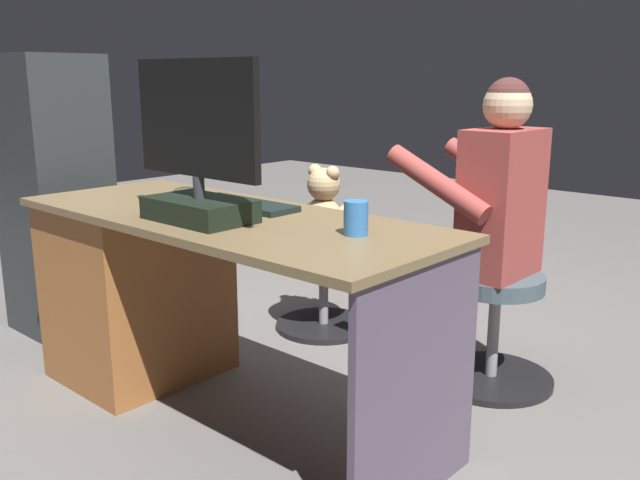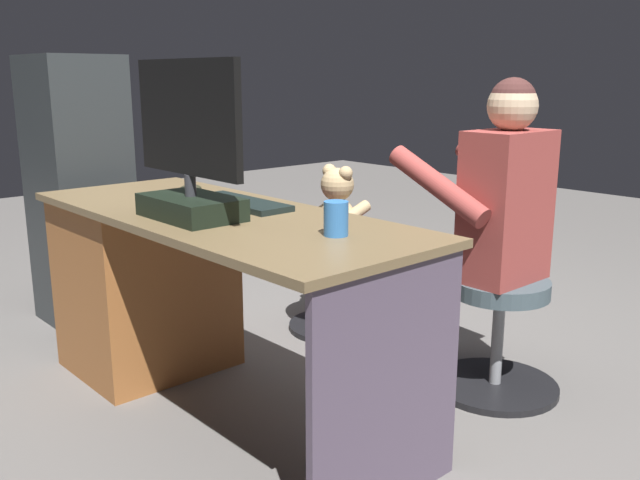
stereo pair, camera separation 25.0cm
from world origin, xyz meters
name	(u,v)px [view 2 (the right image)]	position (x,y,z in m)	size (l,w,h in m)	color
ground_plane	(310,376)	(0.00, 0.00, 0.00)	(10.00, 10.00, 0.00)	#615D5B
desk	(160,280)	(0.42, 0.40, 0.38)	(1.59, 0.62, 0.71)	brown
monitor	(190,163)	(-0.03, 0.52, 0.89)	(0.54, 0.21, 0.49)	black
keyboard	(241,203)	(0.04, 0.28, 0.72)	(0.42, 0.14, 0.02)	black
computer_mouse	(190,189)	(0.37, 0.28, 0.73)	(0.06, 0.10, 0.04)	#2E2E1F
cup	(336,219)	(-0.51, 0.35, 0.76)	(0.07, 0.07, 0.10)	#3372BF
tv_remote	(168,205)	(0.18, 0.48, 0.72)	(0.04, 0.15, 0.02)	black
office_chair_teddy	(337,277)	(0.31, -0.44, 0.25)	(0.44, 0.44, 0.43)	black
teddy_bear	(339,206)	(0.31, -0.45, 0.58)	(0.23, 0.23, 0.34)	tan
visitor_chair	(498,330)	(-0.55, -0.45, 0.23)	(0.47, 0.47, 0.43)	black
person	(487,214)	(-0.47, -0.44, 0.66)	(0.50, 0.47, 1.15)	#983D38
equipment_rack	(80,193)	(1.21, 0.36, 0.62)	(0.44, 0.36, 1.24)	#2A2F31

